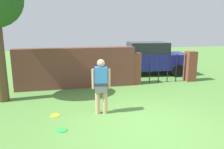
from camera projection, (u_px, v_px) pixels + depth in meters
ground_plane at (145, 127)px, 5.56m from camera, size 40.00×40.00×0.00m
brick_wall at (76, 68)px, 9.02m from camera, size 4.91×0.50×1.67m
person at (101, 84)px, 6.24m from camera, size 0.53×0.28×1.62m
fence_gate at (163, 67)px, 9.87m from camera, size 3.16×0.44×1.40m
car at (147, 58)px, 11.59m from camera, size 4.34×2.22×1.72m
frisbee_green at (62, 130)px, 5.36m from camera, size 0.27×0.27×0.02m
frisbee_yellow at (55, 115)px, 6.25m from camera, size 0.27×0.27×0.02m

